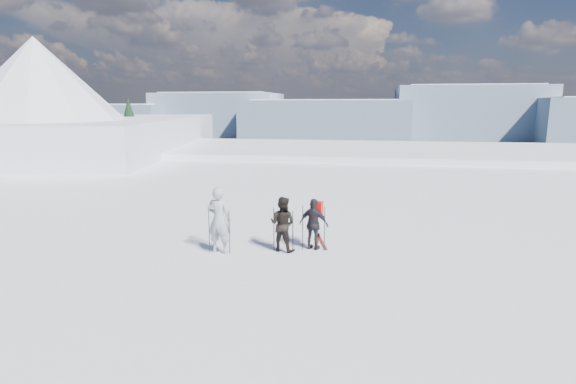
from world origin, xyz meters
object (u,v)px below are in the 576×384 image
at_px(skier_dark, 282,224).
at_px(skis_loose, 319,241).
at_px(skier_grey, 219,220).
at_px(skier_pack, 314,224).

relative_size(skier_dark, skis_loose, 0.96).
bearing_deg(skier_grey, skis_loose, -144.48).
distance_m(skier_dark, skier_pack, 0.94).
height_order(skier_grey, skier_dark, skier_grey).
distance_m(skier_dark, skis_loose, 1.65).
relative_size(skier_grey, skier_dark, 1.20).
xyz_separation_m(skier_pack, skis_loose, (0.09, 0.78, -0.76)).
height_order(skier_dark, skier_pack, skier_dark).
bearing_deg(skier_dark, skier_pack, -147.82).
height_order(skier_dark, skis_loose, skier_dark).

